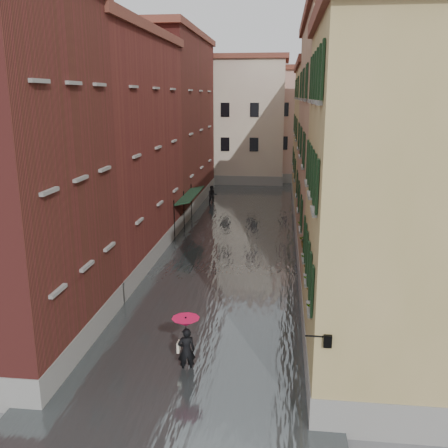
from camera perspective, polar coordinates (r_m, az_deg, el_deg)
The scene contains 15 objects.
ground at distance 20.88m, azimuth -2.34°, elevation -12.22°, with size 120.00×120.00×0.00m, color #555456.
floodwater at distance 32.90m, azimuth 1.21°, elevation -1.93°, with size 10.00×60.00×0.20m, color #4D5355.
building_left_mid at distance 29.36m, azimuth -13.37°, elevation 7.95°, with size 6.00×14.00×12.50m, color maroon.
building_left_far at distance 43.65m, azimuth -6.66°, elevation 11.23°, with size 6.00×16.00×14.00m, color maroon.
building_right_near at distance 17.28m, azimuth 19.92°, elevation 1.49°, with size 6.00×8.00×11.50m, color #9D8B51.
building_right_mid at distance 27.86m, azimuth 15.08°, elevation 8.04°, with size 6.00×14.00×13.00m, color tan.
building_right_far at distance 42.76m, azimuth 12.23°, elevation 9.26°, with size 6.00×16.00×11.50m, color #9D8B51.
building_end_cream at distance 56.82m, azimuth 0.67°, elevation 11.54°, with size 12.00×9.00×13.00m, color beige.
building_end_pink at distance 58.60m, azimuth 9.83°, elevation 10.93°, with size 10.00×9.00×12.00m, color tan.
awning_near at distance 34.08m, azimuth -4.40°, elevation 2.72°, with size 1.09×3.28×2.80m.
awning_far at distance 37.07m, azimuth -3.48°, elevation 3.68°, with size 1.09×3.05×2.80m.
wall_lantern at distance 14.02m, azimuth 11.67°, elevation -12.86°, with size 0.71×0.22×0.35m.
window_planters at distance 19.73m, azimuth 9.66°, elevation -3.04°, with size 0.59×10.85×0.84m.
pedestrian_main at distance 17.60m, azimuth -4.36°, elevation -13.06°, with size 0.96×0.96×2.06m.
pedestrian_far at distance 44.08m, azimuth -1.34°, elevation 3.30°, with size 0.83×0.65×1.71m, color black.
Camera 1 is at (3.02, -18.42, 9.36)m, focal length 40.00 mm.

